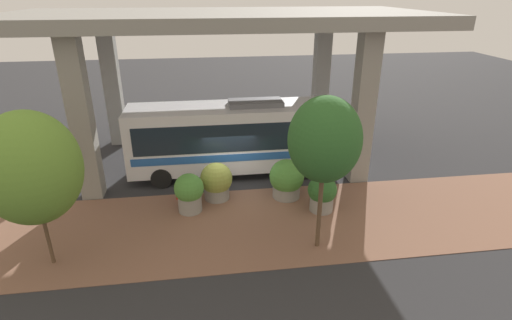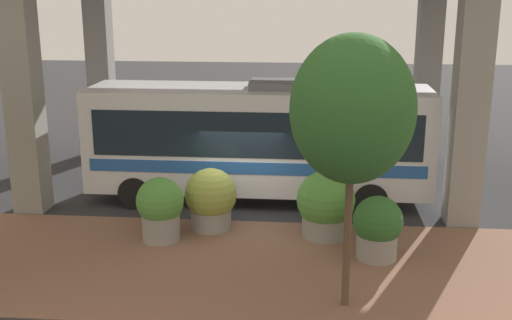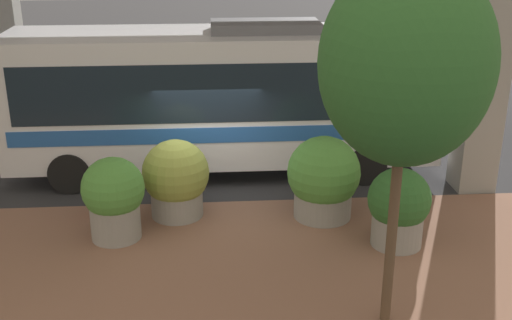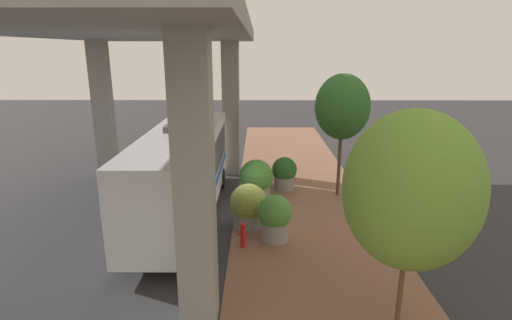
% 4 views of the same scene
% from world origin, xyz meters
% --- Properties ---
extents(ground_plane, '(80.00, 80.00, 0.00)m').
position_xyz_m(ground_plane, '(0.00, 0.00, 0.00)').
color(ground_plane, '#2D2D30').
rests_on(ground_plane, ground).
extents(sidewalk_strip, '(6.00, 40.00, 0.02)m').
position_xyz_m(sidewalk_strip, '(-3.00, 0.00, 0.01)').
color(sidewalk_strip, '#845B47').
rests_on(sidewalk_strip, ground).
extents(overpass, '(9.40, 20.76, 7.87)m').
position_xyz_m(overpass, '(4.00, 0.00, 6.91)').
color(overpass, gray).
rests_on(overpass, ground).
extents(bus, '(2.79, 10.59, 3.83)m').
position_xyz_m(bus, '(2.12, -0.40, 2.07)').
color(bus, silver).
rests_on(bus, ground).
extents(fire_hydrant, '(0.39, 0.19, 0.93)m').
position_xyz_m(fire_hydrant, '(-0.47, 2.48, 0.47)').
color(fire_hydrant, red).
rests_on(fire_hydrant, ground).
extents(planter_front, '(1.46, 1.46, 1.75)m').
position_xyz_m(planter_front, '(-0.62, 0.71, 0.88)').
color(planter_front, gray).
rests_on(planter_front, ground).
extents(planter_middle, '(1.58, 1.58, 1.85)m').
position_xyz_m(planter_middle, '(-0.91, -2.47, 0.91)').
color(planter_middle, gray).
rests_on(planter_middle, ground).
extents(planter_back, '(1.25, 1.25, 1.63)m').
position_xyz_m(planter_back, '(-2.30, -3.73, 0.83)').
color(planter_back, gray).
rests_on(planter_back, ground).
extents(planter_extra, '(1.27, 1.27, 1.75)m').
position_xyz_m(planter_extra, '(-1.59, 1.92, 0.91)').
color(planter_extra, gray).
rests_on(planter_extra, ground).
extents(street_tree_near, '(2.50, 2.50, 5.77)m').
position_xyz_m(street_tree_near, '(-4.83, -2.84, 4.26)').
color(street_tree_near, brown).
rests_on(street_tree_near, ground).
extents(street_tree_far, '(3.14, 3.14, 5.56)m').
position_xyz_m(street_tree_far, '(-4.52, 6.67, 3.68)').
color(street_tree_far, brown).
rests_on(street_tree_far, ground).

